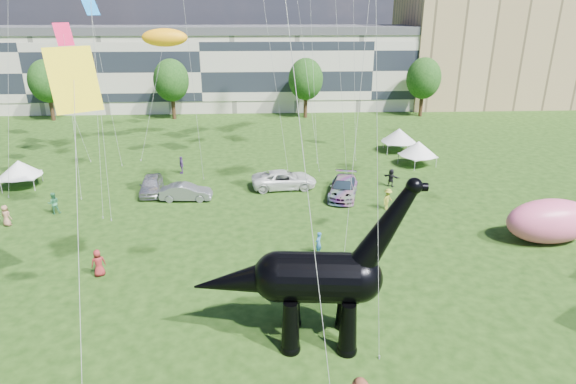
{
  "coord_description": "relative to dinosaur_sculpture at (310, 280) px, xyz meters",
  "views": [
    {
      "loc": [
        1.39,
        -20.16,
        15.83
      ],
      "look_at": [
        2.91,
        8.0,
        5.0
      ],
      "focal_mm": 30.0,
      "sensor_mm": 36.0,
      "label": 1
    }
  ],
  "objects": [
    {
      "name": "gazebo_far",
      "position": [
        13.68,
        33.58,
        -1.5
      ],
      "size": [
        4.28,
        4.28,
        2.76
      ],
      "rotation": [
        0.0,
        0.0,
        -0.08
      ],
      "color": "silver",
      "rests_on": "ground"
    },
    {
      "name": "terrace_row",
      "position": [
        -11.54,
        61.93,
        2.56
      ],
      "size": [
        78.0,
        11.0,
        12.0
      ],
      "primitive_type": "cube",
      "color": "beige",
      "rests_on": "ground"
    },
    {
      "name": "car_dark",
      "position": [
        4.95,
        19.6,
        -2.61
      ],
      "size": [
        3.66,
        6.11,
        1.66
      ],
      "primitive_type": "imported",
      "rotation": [
        0.0,
        0.0,
        -0.25
      ],
      "color": "#595960",
      "rests_on": "ground"
    },
    {
      "name": "gazebo_near",
      "position": [
        14.3,
        28.18,
        -1.57
      ],
      "size": [
        4.95,
        4.95,
        2.67
      ],
      "rotation": [
        0.0,
        0.0,
        0.37
      ],
      "color": "white",
      "rests_on": "ground"
    },
    {
      "name": "tree_far_left",
      "position": [
        -33.54,
        52.93,
        2.85
      ],
      "size": [
        5.2,
        5.2,
        9.44
      ],
      "color": "#382314",
      "rests_on": "ground"
    },
    {
      "name": "dinosaur_sculpture",
      "position": [
        0.0,
        0.0,
        0.0
      ],
      "size": [
        11.19,
        3.33,
        9.12
      ],
      "rotation": [
        0.0,
        0.0,
        -0.1
      ],
      "color": "black",
      "rests_on": "ground"
    },
    {
      "name": "apartment_block",
      "position": [
        36.46,
        64.93,
        7.56
      ],
      "size": [
        28.0,
        18.0,
        22.0
      ],
      "primitive_type": "cube",
      "color": "tan",
      "rests_on": "ground"
    },
    {
      "name": "inflatable_pink",
      "position": [
        18.23,
        9.95,
        -1.83
      ],
      "size": [
        6.6,
        3.53,
        3.23
      ],
      "primitive_type": "ellipsoid",
      "rotation": [
        0.0,
        0.0,
        0.05
      ],
      "color": "#F96191",
      "rests_on": "ground"
    },
    {
      "name": "car_silver",
      "position": [
        -12.37,
        21.34,
        -2.65
      ],
      "size": [
        2.32,
        4.82,
        1.59
      ],
      "primitive_type": "imported",
      "rotation": [
        0.0,
        0.0,
        0.1
      ],
      "color": "#B8B8BD",
      "rests_on": "ground"
    },
    {
      "name": "ground",
      "position": [
        -3.54,
        -0.07,
        -3.44
      ],
      "size": [
        220.0,
        220.0,
        0.0
      ],
      "primitive_type": "plane",
      "color": "#16330C",
      "rests_on": "ground"
    },
    {
      "name": "car_white",
      "position": [
        -0.25,
        22.01,
        -2.61
      ],
      "size": [
        6.24,
        3.32,
        1.67
      ],
      "primitive_type": "imported",
      "rotation": [
        0.0,
        0.0,
        1.66
      ],
      "color": "white",
      "rests_on": "ground"
    },
    {
      "name": "visitors",
      "position": [
        -5.07,
        14.77,
        -2.56
      ],
      "size": [
        50.43,
        41.06,
        1.84
      ],
      "color": "black",
      "rests_on": "ground"
    },
    {
      "name": "tree_mid_right",
      "position": [
        4.46,
        52.93,
        2.85
      ],
      "size": [
        5.2,
        5.2,
        9.44
      ],
      "color": "#382314",
      "rests_on": "ground"
    },
    {
      "name": "tree_mid_left",
      "position": [
        -15.54,
        52.93,
        2.85
      ],
      "size": [
        5.2,
        5.2,
        9.44
      ],
      "color": "#382314",
      "rests_on": "ground"
    },
    {
      "name": "gazebo_left",
      "position": [
        -24.85,
        23.6,
        -1.6
      ],
      "size": [
        4.31,
        4.31,
        2.62
      ],
      "rotation": [
        0.0,
        0.0,
        0.16
      ],
      "color": "white",
      "rests_on": "ground"
    },
    {
      "name": "tree_far_right",
      "position": [
        22.46,
        52.93,
        2.85
      ],
      "size": [
        5.2,
        5.2,
        9.44
      ],
      "color": "#382314",
      "rests_on": "ground"
    },
    {
      "name": "car_grey",
      "position": [
        -8.97,
        19.47,
        -2.71
      ],
      "size": [
        4.53,
        1.72,
        1.48
      ],
      "primitive_type": "imported",
      "rotation": [
        0.0,
        0.0,
        1.54
      ],
      "color": "gray",
      "rests_on": "ground"
    }
  ]
}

